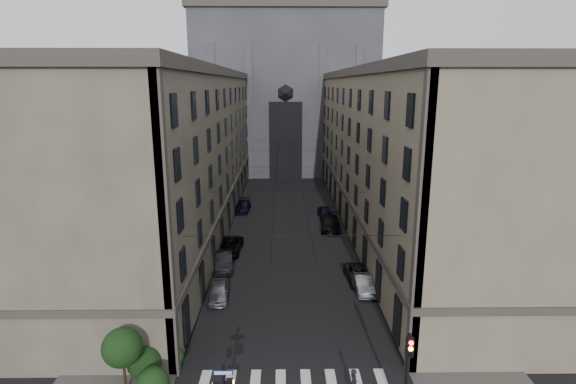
{
  "coord_description": "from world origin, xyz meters",
  "views": [
    {
      "loc": [
        -0.61,
        -17.66,
        17.11
      ],
      "look_at": [
        -0.22,
        12.59,
        9.81
      ],
      "focal_mm": 28.0,
      "sensor_mm": 36.0,
      "label": 1
    }
  ],
  "objects_px": {
    "traffic_light_right": "(407,369)",
    "car_left_far": "(243,206)",
    "car_right_near": "(363,284)",
    "car_right_far": "(326,213)",
    "car_left_near": "(219,291)",
    "car_left_midfar": "(229,246)",
    "pedestrian": "(354,384)",
    "gothic_tower": "(285,80)",
    "car_right_midnear": "(360,275)",
    "car_left_midnear": "(224,261)",
    "car_right_midfar": "(330,223)"
  },
  "relations": [
    {
      "from": "gothic_tower",
      "to": "car_right_far",
      "type": "height_order",
      "value": "gothic_tower"
    },
    {
      "from": "traffic_light_right",
      "to": "car_right_midfar",
      "type": "relative_size",
      "value": 0.95
    },
    {
      "from": "car_left_midnear",
      "to": "car_right_near",
      "type": "xyz_separation_m",
      "value": [
        12.4,
        -4.98,
        -0.09
      ]
    },
    {
      "from": "car_right_midnear",
      "to": "gothic_tower",
      "type": "bearing_deg",
      "value": 92.86
    },
    {
      "from": "car_right_near",
      "to": "car_left_near",
      "type": "bearing_deg",
      "value": -174.25
    },
    {
      "from": "car_right_midnear",
      "to": "car_right_near",
      "type": "bearing_deg",
      "value": -93.48
    },
    {
      "from": "car_right_midnear",
      "to": "car_right_midfar",
      "type": "bearing_deg",
      "value": 90.65
    },
    {
      "from": "car_left_near",
      "to": "car_left_far",
      "type": "height_order",
      "value": "car_left_far"
    },
    {
      "from": "car_left_midnear",
      "to": "car_left_near",
      "type": "bearing_deg",
      "value": -93.92
    },
    {
      "from": "traffic_light_right",
      "to": "car_right_near",
      "type": "bearing_deg",
      "value": 87.76
    },
    {
      "from": "traffic_light_right",
      "to": "car_right_far",
      "type": "height_order",
      "value": "traffic_light_right"
    },
    {
      "from": "car_left_far",
      "to": "car_left_midfar",
      "type": "bearing_deg",
      "value": -86.77
    },
    {
      "from": "gothic_tower",
      "to": "car_left_midnear",
      "type": "distance_m",
      "value": 55.78
    },
    {
      "from": "car_left_near",
      "to": "car_left_midnear",
      "type": "bearing_deg",
      "value": 89.7
    },
    {
      "from": "pedestrian",
      "to": "gothic_tower",
      "type": "bearing_deg",
      "value": -13.48
    },
    {
      "from": "car_left_far",
      "to": "car_right_near",
      "type": "height_order",
      "value": "car_left_far"
    },
    {
      "from": "pedestrian",
      "to": "car_left_near",
      "type": "bearing_deg",
      "value": 21.01
    },
    {
      "from": "car_right_far",
      "to": "car_right_midnear",
      "type": "bearing_deg",
      "value": -90.49
    },
    {
      "from": "gothic_tower",
      "to": "car_right_midfar",
      "type": "height_order",
      "value": "gothic_tower"
    },
    {
      "from": "car_right_far",
      "to": "car_right_near",
      "type": "bearing_deg",
      "value": -90.79
    },
    {
      "from": "gothic_tower",
      "to": "car_left_near",
      "type": "distance_m",
      "value": 61.64
    },
    {
      "from": "car_left_near",
      "to": "car_right_near",
      "type": "distance_m",
      "value": 12.07
    },
    {
      "from": "car_right_midfar",
      "to": "car_right_far",
      "type": "relative_size",
      "value": 1.28
    },
    {
      "from": "car_right_midnear",
      "to": "car_right_midfar",
      "type": "relative_size",
      "value": 0.86
    },
    {
      "from": "car_left_midfar",
      "to": "car_right_midnear",
      "type": "bearing_deg",
      "value": -27.14
    },
    {
      "from": "car_left_near",
      "to": "car_right_far",
      "type": "relative_size",
      "value": 0.93
    },
    {
      "from": "car_right_near",
      "to": "car_right_far",
      "type": "xyz_separation_m",
      "value": [
        -1.18,
        21.36,
        0.06
      ]
    },
    {
      "from": "gothic_tower",
      "to": "car_left_midnear",
      "type": "height_order",
      "value": "gothic_tower"
    },
    {
      "from": "traffic_light_right",
      "to": "car_left_midfar",
      "type": "xyz_separation_m",
      "value": [
        -11.8,
        24.33,
        -2.53
      ]
    },
    {
      "from": "gothic_tower",
      "to": "car_right_midfar",
      "type": "relative_size",
      "value": 10.62
    },
    {
      "from": "traffic_light_right",
      "to": "car_right_midfar",
      "type": "height_order",
      "value": "traffic_light_right"
    },
    {
      "from": "car_left_near",
      "to": "car_right_near",
      "type": "xyz_separation_m",
      "value": [
        12.01,
        1.2,
        -0.01
      ]
    },
    {
      "from": "gothic_tower",
      "to": "car_left_midnear",
      "type": "relative_size",
      "value": 12.51
    },
    {
      "from": "traffic_light_right",
      "to": "car_left_midnear",
      "type": "distance_m",
      "value": 23.61
    },
    {
      "from": "car_right_midnear",
      "to": "traffic_light_right",
      "type": "bearing_deg",
      "value": -95.48
    },
    {
      "from": "car_left_midfar",
      "to": "car_right_far",
      "type": "height_order",
      "value": "car_left_midfar"
    },
    {
      "from": "car_left_near",
      "to": "car_right_midnear",
      "type": "relative_size",
      "value": 0.84
    },
    {
      "from": "car_left_far",
      "to": "gothic_tower",
      "type": "bearing_deg",
      "value": 83.11
    },
    {
      "from": "car_right_midfar",
      "to": "car_left_far",
      "type": "bearing_deg",
      "value": 149.04
    },
    {
      "from": "traffic_light_right",
      "to": "pedestrian",
      "type": "relative_size",
      "value": 2.86
    },
    {
      "from": "car_right_midfar",
      "to": "car_right_midnear",
      "type": "bearing_deg",
      "value": -80.56
    },
    {
      "from": "car_right_near",
      "to": "car_right_far",
      "type": "height_order",
      "value": "car_right_far"
    },
    {
      "from": "car_left_far",
      "to": "car_right_far",
      "type": "height_order",
      "value": "car_right_far"
    },
    {
      "from": "gothic_tower",
      "to": "car_left_midfar",
      "type": "xyz_separation_m",
      "value": [
        -6.2,
        -48.71,
        -17.04
      ]
    },
    {
      "from": "traffic_light_right",
      "to": "car_left_far",
      "type": "xyz_separation_m",
      "value": [
        -11.7,
        40.06,
        -2.58
      ]
    },
    {
      "from": "car_left_midfar",
      "to": "car_right_midfar",
      "type": "relative_size",
      "value": 0.99
    },
    {
      "from": "car_left_midnear",
      "to": "car_right_midfar",
      "type": "height_order",
      "value": "car_right_midfar"
    },
    {
      "from": "traffic_light_right",
      "to": "car_left_far",
      "type": "height_order",
      "value": "traffic_light_right"
    },
    {
      "from": "car_right_near",
      "to": "car_right_midfar",
      "type": "xyz_separation_m",
      "value": [
        -1.05,
        16.5,
        0.12
      ]
    },
    {
      "from": "car_left_midfar",
      "to": "car_left_far",
      "type": "xyz_separation_m",
      "value": [
        0.1,
        15.73,
        -0.05
      ]
    }
  ]
}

